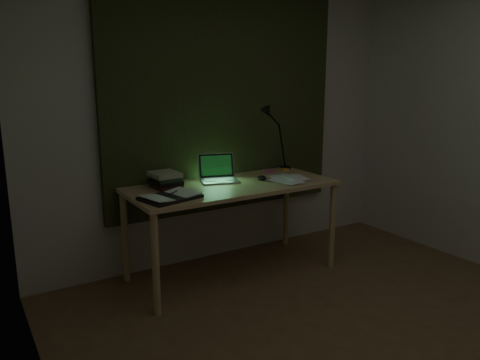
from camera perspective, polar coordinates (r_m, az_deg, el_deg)
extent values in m
cube|color=beige|center=(4.13, -2.03, 7.60)|extent=(3.50, 0.00, 2.50)
cube|color=beige|center=(1.64, -20.89, -1.00)|extent=(0.00, 4.00, 2.50)
cube|color=#272D16|center=(4.08, -1.77, 10.36)|extent=(2.20, 0.06, 2.00)
ellipsoid|color=black|center=(3.87, 2.68, 0.24)|extent=(0.09, 0.12, 0.04)
cube|color=gold|center=(4.31, 5.38, 1.31)|extent=(0.07, 0.07, 0.01)
cube|color=#D55296|center=(4.22, 3.56, 1.10)|extent=(0.10, 0.10, 0.02)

